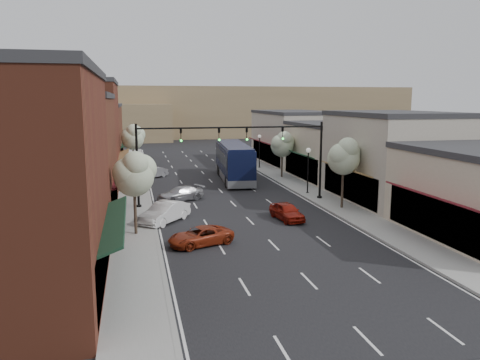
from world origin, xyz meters
TOP-DOWN VIEW (x-y plane):
  - ground at (0.00, 0.00)m, footprint 160.00×160.00m
  - sidewalk_left at (-8.40, 18.50)m, footprint 2.80×73.00m
  - sidewalk_right at (8.40, 18.50)m, footprint 2.80×73.00m
  - curb_left at (-7.00, 18.50)m, footprint 0.25×73.00m
  - curb_right at (7.00, 18.50)m, footprint 0.25×73.00m
  - bldg_left_near at (-14.24, -8.00)m, footprint 10.14×14.10m
  - bldg_left_midnear at (-14.23, 6.00)m, footprint 10.14×14.10m
  - bldg_left_midfar at (-14.24, 20.00)m, footprint 10.14×14.10m
  - bldg_left_far at (-14.22, 36.00)m, footprint 10.14×18.10m
  - bldg_right_midnear at (13.72, 6.00)m, footprint 9.14×12.10m
  - bldg_right_midfar at (13.70, 18.00)m, footprint 9.14×12.10m
  - bldg_right_far at (13.71, 32.00)m, footprint 9.14×16.10m
  - hill_far at (0.00, 90.00)m, footprint 120.00×30.00m
  - hill_near at (-25.00, 78.00)m, footprint 50.00×20.00m
  - signal_mast_right at (5.62, 8.00)m, footprint 8.22×0.46m
  - signal_mast_left at (-5.62, 8.00)m, footprint 8.22×0.46m
  - tree_right_near at (8.35, 3.94)m, footprint 2.85×2.65m
  - tree_right_far at (8.35, 19.94)m, footprint 2.85×2.65m
  - tree_left_near at (-8.25, -0.06)m, footprint 2.85×2.65m
  - tree_left_far at (-8.25, 25.94)m, footprint 2.85×2.65m
  - lamp_post_near at (7.80, 10.50)m, footprint 0.44×0.44m
  - lamp_post_far at (7.80, 28.00)m, footprint 0.44×0.44m
  - coach_bus at (2.69, 20.14)m, footprint 4.05×13.48m
  - red_hatchback at (2.77, 1.69)m, footprint 2.00×3.97m
  - parked_car_a at (-4.42, -2.99)m, footprint 4.49×3.14m
  - parked_car_b at (-6.20, 2.95)m, footprint 4.14×4.60m
  - parked_car_c at (-4.33, 10.28)m, footprint 4.69×3.40m
  - parked_car_e at (-6.20, 23.43)m, footprint 3.76×3.29m

SIDE VIEW (x-z plane):
  - ground at x=0.00m, z-range 0.00..0.00m
  - curb_left at x=-7.00m, z-range -0.01..0.16m
  - curb_right at x=7.00m, z-range -0.01..0.16m
  - sidewalk_left at x=-8.40m, z-range 0.00..0.15m
  - sidewalk_right at x=8.40m, z-range 0.00..0.15m
  - parked_car_a at x=-4.42m, z-range 0.00..1.14m
  - parked_car_e at x=-6.20m, z-range 0.00..1.23m
  - parked_car_c at x=-4.33m, z-range 0.00..1.26m
  - red_hatchback at x=2.77m, z-range 0.00..1.30m
  - parked_car_b at x=-6.20m, z-range 0.00..1.52m
  - coach_bus at x=2.69m, z-range 0.07..4.13m
  - lamp_post_near at x=7.80m, z-range 0.79..5.23m
  - lamp_post_far at x=7.80m, z-range 0.79..5.23m
  - bldg_right_midfar at x=13.70m, z-range -0.03..6.37m
  - bldg_right_far at x=13.71m, z-range -0.04..7.36m
  - bldg_right_midnear at x=13.72m, z-range -0.04..7.86m
  - tree_right_far at x=8.35m, z-range 1.28..6.70m
  - hill_near at x=-25.00m, z-range 0.00..8.00m
  - bldg_left_far at x=-14.22m, z-range -0.04..8.36m
  - tree_left_near at x=-8.25m, z-range 1.38..7.07m
  - tree_right_near at x=8.35m, z-range 1.47..7.43m
  - tree_left_far at x=-8.25m, z-range 1.54..7.67m
  - signal_mast_right at x=5.62m, z-range 1.12..8.12m
  - signal_mast_left at x=-5.62m, z-range 1.12..8.12m
  - bldg_left_midnear at x=-14.23m, z-range -0.04..9.36m
  - bldg_left_near at x=-14.24m, z-range -0.05..10.35m
  - bldg_left_midfar at x=-14.24m, z-range -0.05..10.85m
  - hill_far at x=0.00m, z-range 0.00..12.00m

